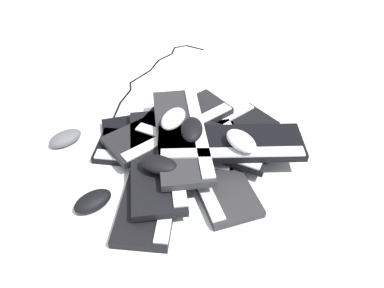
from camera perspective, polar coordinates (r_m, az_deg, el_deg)
The scene contains 18 objects.
ground_plane at distance 1.20m, azimuth 3.36°, elevation -1.92°, with size 3.20×3.20×0.00m, color silver.
keyboard_0 at distance 1.29m, azimuth -3.68°, elevation 2.77°, with size 0.17×0.45×0.03m.
keyboard_1 at distance 1.20m, azimuth -4.17°, elevation -1.05°, with size 0.31×0.46×0.03m.
keyboard_2 at distance 1.11m, azimuth -5.77°, elevation -5.93°, with size 0.46×0.31×0.03m.
keyboard_3 at distance 1.15m, azimuth 2.89°, elevation -3.32°, with size 0.44×0.16×0.03m.
keyboard_4 at distance 1.24m, azimuth 3.88°, elevation 0.60°, with size 0.31×0.46×0.03m.
keyboard_5 at distance 1.20m, azimuth 1.70°, elevation 0.90°, with size 0.41×0.43×0.03m.
keyboard_6 at distance 1.14m, azimuth -5.39°, elevation -2.09°, with size 0.46×0.22×0.03m.
keyboard_7 at distance 1.25m, azimuth -3.29°, elevation 2.88°, with size 0.30×0.46×0.03m.
keyboard_8 at distance 1.14m, azimuth 5.88°, elevation 0.05°, with size 0.26×0.46×0.03m.
keyboard_9 at distance 1.17m, azimuth -1.59°, elevation 1.60°, with size 0.46×0.22×0.03m.
mouse_0 at distance 1.30m, azimuth -18.75°, elevation 0.86°, with size 0.11×0.07×0.04m, color #4C4C51.
mouse_1 at distance 1.13m, azimuth -0.03°, elevation 2.27°, with size 0.11×0.07×0.04m, color black.
mouse_2 at distance 1.07m, azimuth -5.09°, elevation -3.13°, with size 0.11×0.07×0.04m, color black.
mouse_3 at distance 1.09m, azimuth -14.88°, elevation -8.40°, with size 0.11×0.07×0.04m, color black.
mouse_4 at distance 1.17m, azimuth -2.86°, elevation 3.88°, with size 0.11×0.07×0.04m, color #B7B7BC.
mouse_5 at distance 1.10m, azimuth 7.50°, elevation 0.48°, with size 0.11×0.07×0.04m, color silver.
cable_0 at distance 1.59m, azimuth -6.33°, elevation 10.55°, with size 0.51×0.50×0.01m.
Camera 1 is at (-0.80, 0.32, 0.84)m, focal length 35.00 mm.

